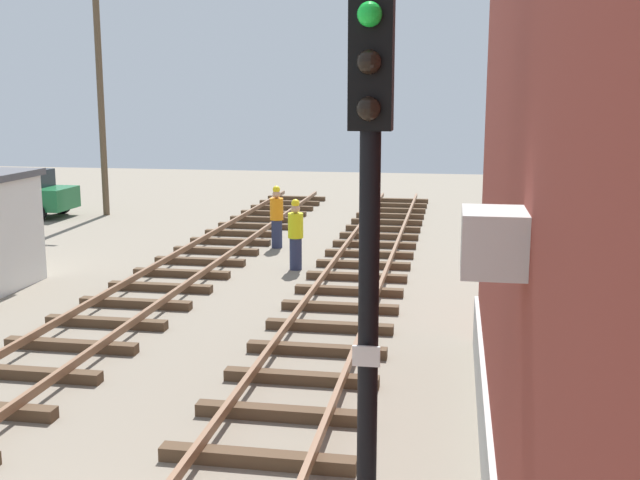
% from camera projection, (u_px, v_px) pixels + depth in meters
% --- Properties ---
extents(signal_mast, '(0.36, 0.40, 5.36)m').
position_uv_depth(signal_mast, '(369.00, 237.00, 6.61)').
color(signal_mast, black).
rests_on(signal_mast, ground).
extents(parked_car_green, '(4.20, 2.04, 1.76)m').
position_uv_depth(parked_car_green, '(17.00, 193.00, 29.08)').
color(parked_car_green, '#1E6B38').
rests_on(parked_car_green, ground).
extents(utility_pole_far, '(1.80, 0.24, 9.26)m').
position_uv_depth(utility_pole_far, '(100.00, 86.00, 28.77)').
color(utility_pole_far, brown).
rests_on(utility_pole_far, ground).
extents(track_worker_foreground, '(0.40, 0.40, 1.87)m').
position_uv_depth(track_worker_foreground, '(277.00, 217.00, 23.18)').
color(track_worker_foreground, '#262D4C').
rests_on(track_worker_foreground, ground).
extents(track_worker_distant, '(0.40, 0.40, 1.87)m').
position_uv_depth(track_worker_distant, '(296.00, 235.00, 20.30)').
color(track_worker_distant, '#262D4C').
rests_on(track_worker_distant, ground).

